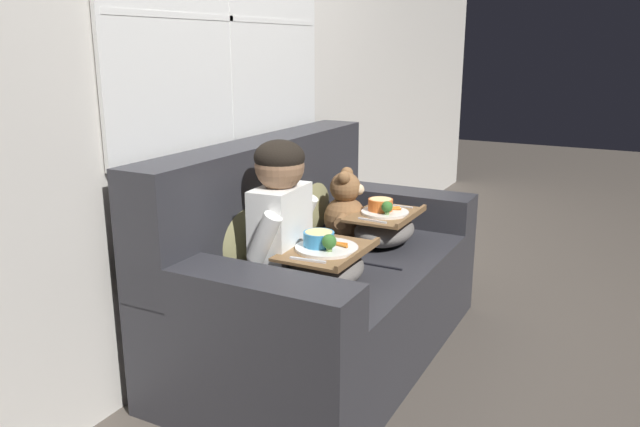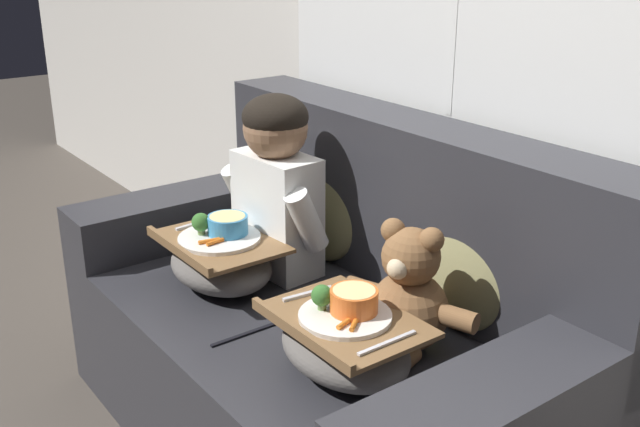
% 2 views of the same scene
% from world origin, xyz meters
% --- Properties ---
extents(wall_back_with_window, '(8.00, 0.08, 2.60)m').
position_xyz_m(wall_back_with_window, '(0.00, 0.55, 1.31)').
color(wall_back_with_window, beige).
rests_on(wall_back_with_window, ground_plane).
extents(couch, '(1.66, 0.92, 0.98)m').
position_xyz_m(couch, '(0.00, 0.07, 0.35)').
color(couch, '#2D2D33').
rests_on(couch, ground_plane).
extents(throw_pillow_behind_child, '(0.39, 0.19, 0.40)m').
position_xyz_m(throw_pillow_behind_child, '(-0.31, 0.27, 0.65)').
color(throw_pillow_behind_child, '#898456').
rests_on(throw_pillow_behind_child, couch).
extents(throw_pillow_behind_teddy, '(0.37, 0.18, 0.38)m').
position_xyz_m(throw_pillow_behind_teddy, '(0.31, 0.27, 0.65)').
color(throw_pillow_behind_teddy, '#898456').
rests_on(throw_pillow_behind_teddy, couch).
extents(child_figure, '(0.41, 0.21, 0.57)m').
position_xyz_m(child_figure, '(-0.31, 0.07, 0.78)').
color(child_figure, white).
rests_on(child_figure, couch).
extents(teddy_bear, '(0.37, 0.27, 0.35)m').
position_xyz_m(teddy_bear, '(0.31, 0.06, 0.62)').
color(teddy_bear, brown).
rests_on(teddy_bear, couch).
extents(lap_tray_child, '(0.39, 0.29, 0.23)m').
position_xyz_m(lap_tray_child, '(-0.31, -0.14, 0.56)').
color(lap_tray_child, slate).
rests_on(lap_tray_child, child_figure).
extents(lap_tray_teddy, '(0.39, 0.28, 0.23)m').
position_xyz_m(lap_tray_teddy, '(0.30, -0.14, 0.56)').
color(lap_tray_teddy, slate).
rests_on(lap_tray_teddy, teddy_bear).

